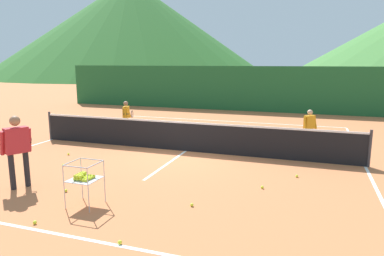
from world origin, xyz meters
name	(u,v)px	position (x,y,z in m)	size (l,w,h in m)	color
ground_plane	(186,151)	(0.00, 0.00, 0.00)	(120.00, 120.00, 0.00)	#C67042
line_baseline_near	(65,235)	(0.00, -5.98, 0.00)	(10.66, 0.08, 0.01)	white
line_baseline_far	(228,121)	(0.00, 6.14, 0.00)	(10.66, 0.08, 0.01)	white
line_sideline_west	(53,139)	(-5.33, 0.00, 0.00)	(0.08, 12.12, 0.01)	white
line_sideline_east	(365,167)	(5.33, 0.00, 0.00)	(0.08, 12.12, 0.01)	white
line_service_center	(186,151)	(0.00, 0.00, 0.00)	(0.08, 6.10, 0.01)	white
tennis_net	(186,136)	(0.00, 0.00, 0.50)	(10.88, 0.08, 1.05)	#333338
instructor	(17,145)	(-2.48, -4.41, 1.01)	(0.53, 0.84, 1.69)	black
student_0	(126,115)	(-3.15, 1.75, 0.81)	(0.53, 0.58, 1.34)	navy
student_1	(309,125)	(3.78, 1.92, 0.77)	(0.47, 0.46, 1.29)	silver
ball_cart	(83,177)	(-0.45, -4.78, 0.59)	(0.58, 0.58, 0.90)	#B7B7BC
tennis_ball_0	(35,222)	(-0.78, -5.81, 0.03)	(0.07, 0.07, 0.07)	yellow
tennis_ball_1	(297,176)	(3.56, -1.57, 0.03)	(0.07, 0.07, 0.07)	yellow
tennis_ball_2	(63,165)	(-2.68, -2.69, 0.03)	(0.07, 0.07, 0.07)	yellow
tennis_ball_3	(66,191)	(-1.30, -4.32, 0.03)	(0.07, 0.07, 0.07)	yellow
tennis_ball_4	(68,154)	(-3.31, -1.67, 0.03)	(0.07, 0.07, 0.07)	yellow
tennis_ball_5	(262,187)	(2.85, -2.67, 0.03)	(0.07, 0.07, 0.07)	yellow
tennis_ball_6	(192,205)	(1.64, -4.15, 0.03)	(0.07, 0.07, 0.07)	yellow
tennis_ball_10	(120,242)	(1.03, -5.93, 0.03)	(0.07, 0.07, 0.07)	yellow
windscreen_fence	(244,89)	(0.00, 10.06, 1.31)	(23.46, 0.08, 2.63)	#1E5B2D
hill_0	(131,28)	(-31.57, 54.57, 9.48)	(55.29, 55.29, 18.96)	#2D6628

